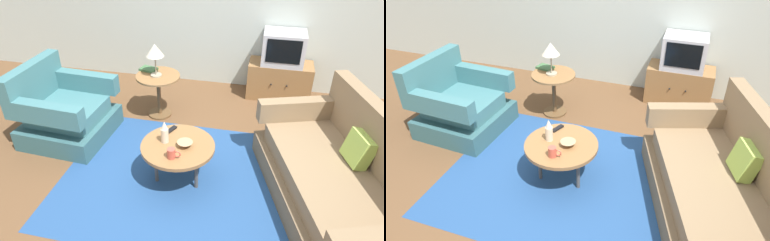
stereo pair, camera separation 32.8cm
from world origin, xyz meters
The scene contains 14 objects.
ground_plane centered at (0.00, 0.00, 0.00)m, with size 16.00×16.00×0.00m, color brown.
area_rug centered at (-0.11, 0.00, 0.00)m, with size 2.34×1.94×0.00m, color navy.
armchair centered at (-1.60, 0.47, 0.30)m, with size 0.95×0.97×0.87m.
couch centered at (1.36, -0.04, 0.30)m, with size 1.45×2.05×0.93m.
coffee_table centered at (-0.12, 0.01, 0.39)m, with size 0.71×0.71×0.42m.
side_table centered at (-0.67, 1.15, 0.41)m, with size 0.55×0.55×0.56m.
tv_stand centered at (0.81, 1.99, 0.25)m, with size 0.86×0.43×0.50m.
television centered at (0.81, 2.01, 0.72)m, with size 0.55×0.43×0.43m.
table_lamp centered at (-0.68, 1.13, 0.87)m, with size 0.22×0.22×0.41m.
vase centered at (-0.25, 0.02, 0.53)m, with size 0.07×0.07×0.23m.
mug centered at (-0.12, -0.20, 0.47)m, with size 0.13×0.08×0.10m.
bowl centered at (-0.04, -0.01, 0.45)m, with size 0.15×0.15×0.05m.
tv_remote_dark centered at (-0.24, 0.22, 0.43)m, with size 0.09×0.15×0.02m.
book centered at (-0.82, 1.27, 0.57)m, with size 0.23×0.19×0.03m.
Camera 2 is at (0.94, -2.55, 2.46)m, focal length 33.37 mm.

